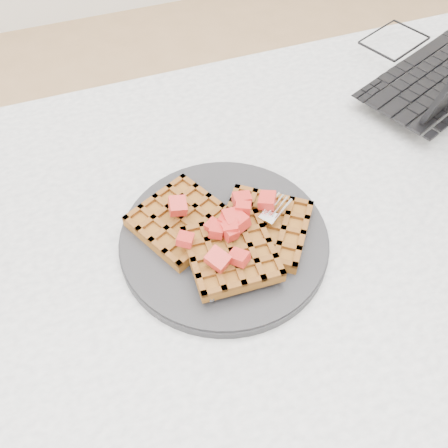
% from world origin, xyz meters
% --- Properties ---
extents(ground, '(4.00, 4.00, 0.00)m').
position_xyz_m(ground, '(0.00, 0.00, 0.00)').
color(ground, tan).
rests_on(ground, ground).
extents(table, '(1.20, 0.80, 0.75)m').
position_xyz_m(table, '(0.00, 0.00, 0.64)').
color(table, silver).
rests_on(table, ground).
extents(plate, '(0.27, 0.27, 0.02)m').
position_xyz_m(plate, '(-0.15, 0.02, 0.76)').
color(plate, black).
rests_on(plate, table).
extents(waffles, '(0.24, 0.20, 0.03)m').
position_xyz_m(waffles, '(-0.15, 0.02, 0.78)').
color(waffles, brown).
rests_on(waffles, plate).
extents(strawberry_pile, '(0.15, 0.15, 0.02)m').
position_xyz_m(strawberry_pile, '(-0.15, 0.02, 0.80)').
color(strawberry_pile, '#9A110F').
rests_on(strawberry_pile, waffles).
extents(fork, '(0.16, 0.12, 0.02)m').
position_xyz_m(fork, '(-0.12, -0.01, 0.77)').
color(fork, silver).
rests_on(fork, plate).
extents(laptop, '(0.42, 0.37, 0.24)m').
position_xyz_m(laptop, '(0.31, 0.24, 0.79)').
color(laptop, black).
rests_on(laptop, table).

